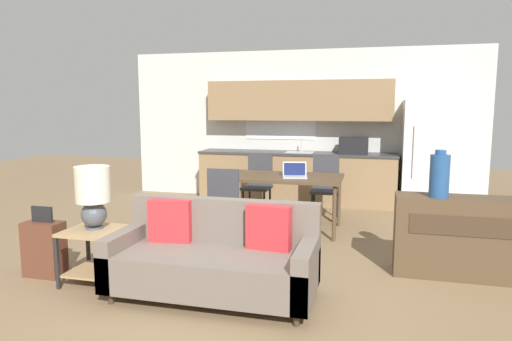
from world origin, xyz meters
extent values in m
plane|color=#7F6647|center=(0.00, 0.00, 0.00)|extent=(20.00, 20.00, 0.00)
cube|color=silver|center=(0.00, 4.63, 1.35)|extent=(6.40, 0.06, 2.70)
cube|color=white|center=(-0.35, 4.59, 1.58)|extent=(1.31, 0.01, 0.97)
cube|color=#8E704C|center=(0.00, 4.29, 0.43)|extent=(3.43, 0.62, 0.86)
cube|color=#38383A|center=(0.00, 4.29, 0.88)|extent=(3.46, 0.65, 0.04)
cube|color=#B2B5B7|center=(0.07, 4.24, 0.90)|extent=(0.48, 0.36, 0.01)
cylinder|color=#B7BABC|center=(0.07, 4.41, 1.02)|extent=(0.02, 0.02, 0.24)
cube|color=#8E704C|center=(0.00, 4.43, 1.80)|extent=(3.26, 0.34, 0.70)
cube|color=black|center=(0.99, 4.24, 1.04)|extent=(0.48, 0.36, 0.28)
cube|color=white|center=(2.16, 4.24, 0.90)|extent=(0.77, 0.67, 1.80)
cylinder|color=silver|center=(1.93, 3.89, 0.99)|extent=(0.02, 0.02, 0.81)
cube|color=brown|center=(0.10, 2.44, 0.73)|extent=(1.66, 0.90, 0.04)
cylinder|color=brown|center=(-0.67, 2.04, 0.36)|extent=(0.05, 0.05, 0.71)
cylinder|color=brown|center=(0.87, 2.04, 0.36)|extent=(0.05, 0.05, 0.71)
cylinder|color=brown|center=(-0.67, 2.83, 0.36)|extent=(0.05, 0.05, 0.71)
cylinder|color=brown|center=(0.87, 2.83, 0.36)|extent=(0.05, 0.05, 0.71)
cylinder|color=#3D2D1E|center=(-0.84, -0.31, 0.05)|extent=(0.05, 0.05, 0.10)
cylinder|color=#3D2D1E|center=(0.79, -0.31, 0.05)|extent=(0.05, 0.05, 0.10)
cylinder|color=#3D2D1E|center=(-0.84, 0.33, 0.05)|extent=(0.05, 0.05, 0.10)
cylinder|color=#3D2D1E|center=(0.79, 0.33, 0.05)|extent=(0.05, 0.05, 0.10)
cube|color=#6B6056|center=(-0.02, 0.01, 0.26)|extent=(1.83, 0.80, 0.33)
cube|color=#6B6056|center=(-0.02, 0.34, 0.47)|extent=(1.83, 0.14, 0.74)
cube|color=#6B6056|center=(-0.87, 0.01, 0.33)|extent=(0.14, 0.80, 0.47)
cube|color=#6B6056|center=(0.82, 0.01, 0.33)|extent=(0.14, 0.80, 0.47)
cube|color=red|center=(-0.51, 0.21, 0.63)|extent=(0.41, 0.16, 0.40)
cube|color=red|center=(0.45, 0.21, 0.63)|extent=(0.41, 0.16, 0.40)
cube|color=tan|center=(-1.25, 0.09, 0.51)|extent=(0.52, 0.52, 0.03)
cube|color=tan|center=(-1.25, 0.09, 0.12)|extent=(0.46, 0.46, 0.02)
cube|color=#232326|center=(-1.49, -0.15, 0.25)|extent=(0.03, 0.03, 0.50)
cube|color=#232326|center=(-1.01, -0.15, 0.25)|extent=(0.03, 0.03, 0.50)
cube|color=#232326|center=(-1.49, 0.32, 0.25)|extent=(0.03, 0.03, 0.50)
cube|color=#232326|center=(-1.01, 0.32, 0.25)|extent=(0.03, 0.03, 0.50)
cylinder|color=#4C515B|center=(-1.25, 0.11, 0.54)|extent=(0.16, 0.16, 0.02)
sphere|color=#4C515B|center=(-1.25, 0.11, 0.67)|extent=(0.24, 0.24, 0.24)
cylinder|color=beige|center=(-1.25, 0.11, 0.96)|extent=(0.33, 0.33, 0.34)
cube|color=brown|center=(2.19, 1.15, 0.40)|extent=(1.26, 0.41, 0.81)
cube|color=#413020|center=(2.19, 0.94, 0.57)|extent=(1.01, 0.01, 0.19)
cylinder|color=#234C84|center=(1.96, 1.11, 1.02)|extent=(0.19, 0.19, 0.42)
cylinder|color=#234C84|center=(1.96, 1.11, 1.25)|extent=(0.10, 0.10, 0.05)
cube|color=#38383D|center=(-0.43, 1.72, 0.44)|extent=(0.43, 0.43, 0.04)
cube|color=#38383D|center=(-0.42, 1.52, 0.70)|extent=(0.40, 0.04, 0.50)
cylinder|color=black|center=(-0.26, 1.89, 0.21)|extent=(0.03, 0.03, 0.42)
cylinder|color=black|center=(-0.60, 1.89, 0.21)|extent=(0.03, 0.03, 0.42)
cylinder|color=black|center=(-0.26, 1.55, 0.21)|extent=(0.03, 0.03, 0.42)
cylinder|color=black|center=(-0.60, 1.55, 0.21)|extent=(0.03, 0.03, 0.42)
cube|color=#38383D|center=(0.63, 3.15, 0.44)|extent=(0.44, 0.44, 0.04)
cube|color=#38383D|center=(0.62, 3.34, 0.70)|extent=(0.40, 0.05, 0.50)
cylinder|color=black|center=(0.47, 2.97, 0.21)|extent=(0.03, 0.03, 0.42)
cylinder|color=black|center=(0.81, 2.98, 0.21)|extent=(0.03, 0.03, 0.42)
cylinder|color=black|center=(0.46, 3.31, 0.21)|extent=(0.03, 0.03, 0.42)
cylinder|color=black|center=(0.80, 3.32, 0.21)|extent=(0.03, 0.03, 0.42)
cube|color=#38383D|center=(-0.43, 3.16, 0.44)|extent=(0.44, 0.44, 0.04)
cube|color=#38383D|center=(-0.42, 3.36, 0.70)|extent=(0.40, 0.04, 0.50)
cylinder|color=black|center=(-0.61, 3.00, 0.21)|extent=(0.03, 0.03, 0.42)
cylinder|color=black|center=(-0.27, 2.99, 0.21)|extent=(0.03, 0.03, 0.42)
cylinder|color=black|center=(-0.59, 3.34, 0.21)|extent=(0.03, 0.03, 0.42)
cylinder|color=black|center=(-0.25, 3.33, 0.21)|extent=(0.03, 0.03, 0.42)
cube|color=#B7BABC|center=(0.32, 2.32, 0.76)|extent=(0.36, 0.28, 0.02)
cube|color=#B7BABC|center=(0.29, 2.43, 0.85)|extent=(0.32, 0.12, 0.20)
cube|color=navy|center=(0.29, 2.43, 0.85)|extent=(0.29, 0.10, 0.17)
cube|color=brown|center=(-1.84, 0.11, 0.28)|extent=(0.39, 0.22, 0.55)
cube|color=black|center=(-1.84, 0.11, 0.63)|extent=(0.23, 0.02, 0.16)
camera|label=1|loc=(1.33, -3.63, 1.69)|focal=32.00mm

